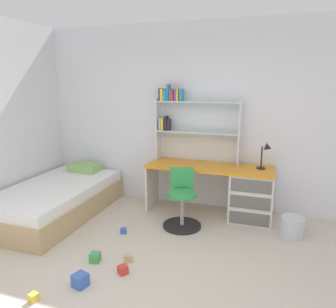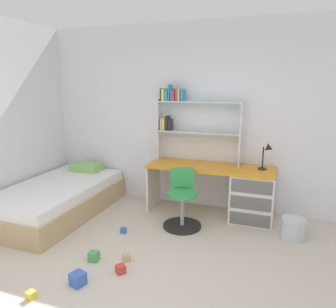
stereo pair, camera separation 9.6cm
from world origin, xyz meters
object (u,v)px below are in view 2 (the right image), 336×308
Objects in this scene: toy_block_green_3 at (94,256)px; desk_lamp at (268,152)px; bed_platform at (58,198)px; toy_block_blue_5 at (123,230)px; toy_block_red_4 at (121,269)px; toy_block_yellow_1 at (31,295)px; swivel_chair at (182,204)px; desk at (242,192)px; toy_block_blue_2 at (78,279)px; toy_block_natural_0 at (127,257)px; waste_bin at (293,228)px; bookshelf_hutch at (188,116)px.

desk_lamp is at bearing 45.59° from toy_block_green_3.
toy_block_blue_5 is (1.22, -0.25, -0.19)m from bed_platform.
desk_lamp is at bearing 54.58° from toy_block_red_4.
toy_block_red_4 is at bearing 47.36° from toy_block_yellow_1.
desk is at bearing 36.02° from swivel_chair.
toy_block_blue_2 is (-0.57, -1.58, -0.25)m from swivel_chair.
desk_lamp is at bearing 14.90° from bed_platform.
toy_block_green_3 is at bearing 75.54° from toy_block_yellow_1.
bed_platform is at bearing 168.40° from toy_block_blue_5.
toy_block_natural_0 is at bearing -123.59° from desk.
toy_block_blue_5 is at bearing -11.60° from bed_platform.
waste_bin is at bearing -29.44° from desk.
toy_block_yellow_1 is 0.70× the size of toy_block_green_3.
bed_platform is at bearing -152.39° from bookshelf_hutch.
desk_lamp is 2.59m from toy_block_green_3.
waste_bin is 2.62m from toy_block_blue_2.
toy_block_red_4 is (-1.30, -1.83, -0.95)m from desk_lamp.
toy_block_green_3 is (-0.66, -1.16, -0.26)m from swivel_chair.
bed_platform is (-2.60, -0.73, -0.18)m from desk.
toy_block_blue_2 is 1.81× the size of toy_block_blue_5.
desk_lamp is 1.04m from waste_bin.
toy_block_natural_0 is 1.00m from toy_block_yellow_1.
toy_block_natural_0 is 0.59m from toy_block_blue_2.
desk_lamp is at bearing 131.23° from waste_bin.
bookshelf_hutch is 1.33m from swivel_chair.
toy_block_green_3 is 0.70m from toy_block_blue_5.
desk_lamp is 2.44m from toy_block_red_4.
swivel_chair is 10.73× the size of toy_block_yellow_1.
swivel_chair is at bearing 70.29° from toy_block_blue_2.
toy_block_blue_2 is 1.13m from toy_block_blue_5.
toy_block_natural_0 is (-1.73, -1.17, -0.09)m from waste_bin.
toy_block_blue_5 is at bearing -145.26° from swivel_chair.
toy_block_blue_2 reaches higher than toy_block_red_4.
desk reaches higher than toy_block_yellow_1.
toy_block_red_4 is at bearing -77.97° from toy_block_natural_0.
desk reaches higher than toy_block_blue_5.
desk_lamp reaches higher than swivel_chair.
toy_block_natural_0 is (-0.32, -1.04, -0.27)m from swivel_chair.
desk_lamp is 0.18× the size of bed_platform.
desk_lamp is (1.18, -0.13, -0.44)m from bookshelf_hutch.
bed_platform is 7.10× the size of waste_bin.
desk_lamp reaches higher than toy_block_blue_5.
bookshelf_hutch reaches higher than swivel_chair.
bed_platform is (-1.88, -0.21, -0.08)m from swivel_chair.
waste_bin is at bearing 40.89° from toy_block_blue_2.
bookshelf_hutch is 9.86× the size of toy_block_blue_2.
swivel_chair is at bearing 34.74° from toy_block_blue_5.
toy_block_blue_5 is at bearing 90.25° from toy_block_green_3.
toy_block_yellow_1 is 1.04× the size of toy_block_blue_5.
bed_platform is 28.53× the size of toy_block_yellow_1.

